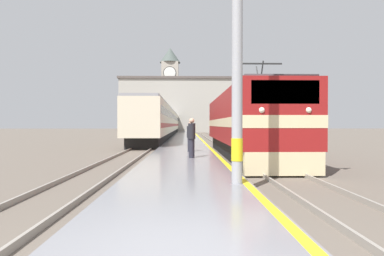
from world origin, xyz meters
TOP-DOWN VIEW (x-y plane):
  - ground_plane at (0.00, 30.00)m, footprint 200.00×200.00m
  - platform at (0.00, 25.00)m, footprint 3.63×140.00m
  - rail_track_near at (3.42, 25.00)m, footprint 2.84×140.00m
  - rail_track_far at (-3.14, 25.00)m, footprint 2.83×140.00m
  - locomotive_train at (3.42, 13.41)m, footprint 2.92×14.27m
  - passenger_train at (-3.14, 43.94)m, footprint 2.92×54.54m
  - catenary_mast at (1.47, 4.22)m, footprint 2.30×0.30m
  - person_on_platform at (0.28, 13.50)m, footprint 0.34×0.34m
  - second_waiting_passenger at (0.33, 10.32)m, footprint 0.34×0.34m
  - clock_tower at (-4.18, 76.49)m, footprint 5.48×5.48m
  - station_building at (-0.24, 67.77)m, footprint 30.58×7.50m

SIDE VIEW (x-z plane):
  - ground_plane at x=0.00m, z-range 0.00..0.00m
  - rail_track_near at x=3.42m, z-range -0.05..0.11m
  - rail_track_far at x=-3.14m, z-range -0.05..0.11m
  - platform at x=0.00m, z-range 0.00..0.27m
  - person_on_platform at x=0.28m, z-range 0.31..2.00m
  - second_waiting_passenger at x=0.33m, z-range 0.33..2.19m
  - locomotive_train at x=3.42m, z-range -0.44..4.19m
  - passenger_train at x=-3.14m, z-range 0.15..4.13m
  - catenary_mast at x=1.47m, z-range 0.20..8.49m
  - station_building at x=-0.24m, z-range 0.03..12.81m
  - clock_tower at x=-4.18m, z-range 0.84..23.10m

